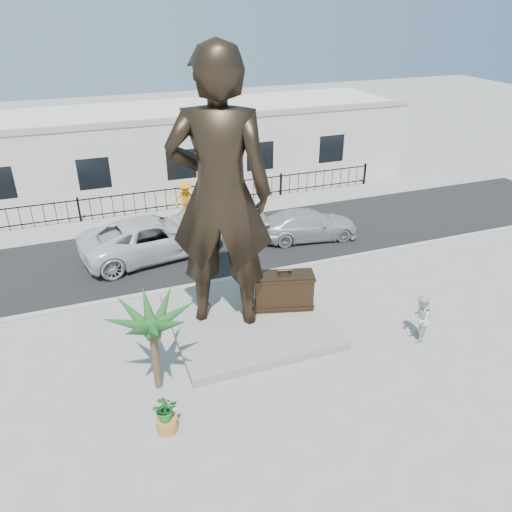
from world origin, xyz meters
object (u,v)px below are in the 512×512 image
Objects in this scene: suitcase at (284,291)px; tourist at (420,319)px; car_white at (153,237)px; statue at (220,195)px.

suitcase is 4.60m from tourist.
car_white is (-3.51, 6.30, -0.14)m from suitcase.
tourist is (3.58, -2.87, -0.18)m from suitcase.
suitcase is 7.21m from car_white.
statue is 7.61m from tourist.
suitcase is 1.21× the size of tourist.
tourist is at bearing -23.57° from suitcase.
tourist is (5.71, -3.14, -3.93)m from statue.
suitcase is at bearing -160.45° from car_white.
suitcase is at bearing -82.32° from tourist.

